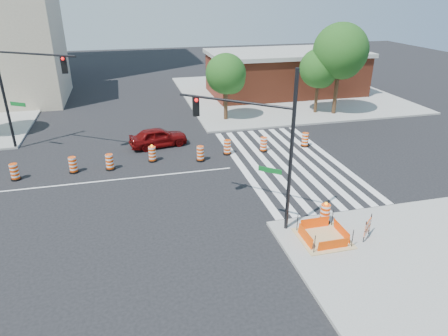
# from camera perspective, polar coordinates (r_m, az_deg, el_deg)

# --- Properties ---
(ground) EXTENTS (120.00, 120.00, 0.00)m
(ground) POSITION_cam_1_polar(r_m,az_deg,el_deg) (25.02, -14.85, -1.59)
(ground) COLOR black
(ground) RESTS_ON ground
(sidewalk_ne) EXTENTS (22.00, 22.00, 0.15)m
(sidewalk_ne) POSITION_cam_1_polar(r_m,az_deg,el_deg) (45.36, 8.59, 10.52)
(sidewalk_ne) COLOR gray
(sidewalk_ne) RESTS_ON ground
(crosswalk_east) EXTENTS (6.75, 13.50, 0.01)m
(crosswalk_east) POSITION_cam_1_polar(r_m,az_deg,el_deg) (26.95, 8.99, 0.85)
(crosswalk_east) COLOR silver
(crosswalk_east) RESTS_ON ground
(lane_centerline) EXTENTS (14.00, 0.12, 0.01)m
(lane_centerline) POSITION_cam_1_polar(r_m,az_deg,el_deg) (25.02, -14.85, -1.58)
(lane_centerline) COLOR silver
(lane_centerline) RESTS_ON ground
(excavation_pit) EXTENTS (2.20, 2.20, 0.90)m
(excavation_pit) POSITION_cam_1_polar(r_m,az_deg,el_deg) (18.94, 13.98, -9.60)
(excavation_pit) COLOR tan
(excavation_pit) RESTS_ON ground
(brick_storefront) EXTENTS (16.50, 8.50, 4.60)m
(brick_storefront) POSITION_cam_1_polar(r_m,az_deg,el_deg) (44.89, 8.77, 13.30)
(brick_storefront) COLOR brown
(brick_storefront) RESTS_ON ground
(red_coupe) EXTENTS (4.40, 2.43, 1.42)m
(red_coupe) POSITION_cam_1_polar(r_m,az_deg,el_deg) (29.52, -9.36, 4.38)
(red_coupe) COLOR #5D0808
(red_coupe) RESTS_ON ground
(signal_pole_se) EXTENTS (4.37, 3.82, 7.51)m
(signal_pole_se) POSITION_cam_1_polar(r_m,az_deg,el_deg) (17.95, 4.95, 4.85)
(signal_pole_se) COLOR black
(signal_pole_se) RESTS_ON ground
(signal_pole_nw) EXTENTS (5.52, 3.69, 8.60)m
(signal_pole_nw) POSITION_cam_1_polar(r_m,az_deg,el_deg) (30.08, -27.07, 11.49)
(signal_pole_nw) COLOR black
(signal_pole_nw) RESTS_ON ground
(pit_drum) EXTENTS (0.58, 0.58, 1.15)m
(pit_drum) POSITION_cam_1_polar(r_m,az_deg,el_deg) (19.92, 14.22, -6.45)
(pit_drum) COLOR black
(pit_drum) RESTS_ON ground
(barricade) EXTENTS (0.71, 0.63, 1.07)m
(barricade) POSITION_cam_1_polar(r_m,az_deg,el_deg) (19.30, 19.85, -7.91)
(barricade) COLOR #EB4204
(barricade) RESTS_ON ground
(tree_north_c) EXTENTS (3.47, 3.40, 5.78)m
(tree_north_c) POSITION_cam_1_polar(r_m,az_deg,el_deg) (34.46, 0.32, 12.99)
(tree_north_c) COLOR #382314
(tree_north_c) RESTS_ON ground
(tree_north_d) EXTENTS (3.47, 3.47, 5.90)m
(tree_north_d) POSITION_cam_1_polar(r_m,az_deg,el_deg) (37.51, 13.43, 13.40)
(tree_north_d) COLOR #382314
(tree_north_d) RESTS_ON ground
(tree_north_e) EXTENTS (4.76, 4.76, 8.09)m
(tree_north_e) POSITION_cam_1_polar(r_m,az_deg,el_deg) (37.38, 16.30, 15.37)
(tree_north_e) COLOR #382314
(tree_north_e) RESTS_ON ground
(median_drum_2) EXTENTS (0.60, 0.60, 1.02)m
(median_drum_2) POSITION_cam_1_polar(r_m,az_deg,el_deg) (27.08, -27.73, -0.56)
(median_drum_2) COLOR black
(median_drum_2) RESTS_ON ground
(median_drum_3) EXTENTS (0.60, 0.60, 1.02)m
(median_drum_3) POSITION_cam_1_polar(r_m,az_deg,el_deg) (26.66, -20.75, 0.35)
(median_drum_3) COLOR black
(median_drum_3) RESTS_ON ground
(median_drum_4) EXTENTS (0.60, 0.60, 1.02)m
(median_drum_4) POSITION_cam_1_polar(r_m,az_deg,el_deg) (26.37, -16.01, 0.76)
(median_drum_4) COLOR black
(median_drum_4) RESTS_ON ground
(median_drum_5) EXTENTS (0.60, 0.60, 1.18)m
(median_drum_5) POSITION_cam_1_polar(r_m,az_deg,el_deg) (27.02, -10.21, 1.93)
(median_drum_5) COLOR black
(median_drum_5) RESTS_ON ground
(median_drum_6) EXTENTS (0.60, 0.60, 1.02)m
(median_drum_6) POSITION_cam_1_polar(r_m,az_deg,el_deg) (26.71, -3.39, 2.00)
(median_drum_6) COLOR black
(median_drum_6) RESTS_ON ground
(median_drum_7) EXTENTS (0.60, 0.60, 1.02)m
(median_drum_7) POSITION_cam_1_polar(r_m,az_deg,el_deg) (27.76, 0.47, 2.92)
(median_drum_7) COLOR black
(median_drum_7) RESTS_ON ground
(median_drum_8) EXTENTS (0.60, 0.60, 1.02)m
(median_drum_8) POSITION_cam_1_polar(r_m,az_deg,el_deg) (28.44, 5.67, 3.32)
(median_drum_8) COLOR black
(median_drum_8) RESTS_ON ground
(median_drum_9) EXTENTS (0.60, 0.60, 1.02)m
(median_drum_9) POSITION_cam_1_polar(r_m,az_deg,el_deg) (29.78, 11.50, 3.92)
(median_drum_9) COLOR black
(median_drum_9) RESTS_ON ground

